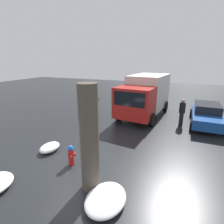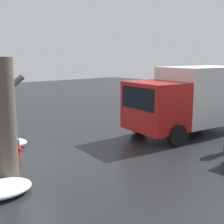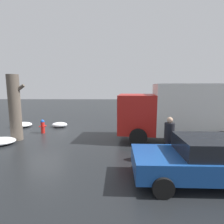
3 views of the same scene
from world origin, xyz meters
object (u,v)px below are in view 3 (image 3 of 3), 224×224
object	(u,v)px
fire_hydrant	(43,126)
pedestrian	(169,137)
tree_trunk	(15,108)
delivery_truck	(176,110)
parked_car	(208,159)

from	to	relation	value
fire_hydrant	pedestrian	world-z (taller)	pedestrian
tree_trunk	pedestrian	distance (m)	8.19
fire_hydrant	tree_trunk	world-z (taller)	tree_trunk
delivery_truck	pedestrian	size ratio (longest dim) A/B	3.49
tree_trunk	parked_car	distance (m)	9.52
delivery_truck	tree_trunk	bearing A→B (deg)	97.10
tree_trunk	parked_car	xyz separation A→B (m)	(8.45, -4.24, -1.10)
pedestrian	tree_trunk	bearing A→B (deg)	-95.72
fire_hydrant	pedestrian	size ratio (longest dim) A/B	0.49
fire_hydrant	parked_car	size ratio (longest dim) A/B	0.19
pedestrian	parked_car	xyz separation A→B (m)	(0.75, -1.56, -0.24)
pedestrian	parked_car	world-z (taller)	pedestrian
fire_hydrant	parked_car	distance (m)	9.47
delivery_truck	pedestrian	world-z (taller)	delivery_truck
tree_trunk	parked_car	world-z (taller)	tree_trunk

